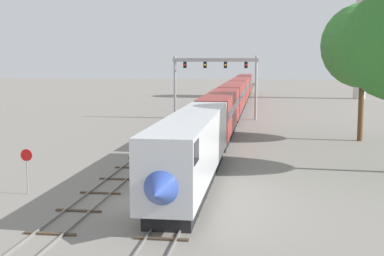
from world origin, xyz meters
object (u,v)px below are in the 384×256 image
object	(u,v)px
signal_gantry	(215,73)
trackside_tree_mid	(363,46)
passenger_train	(233,98)
stop_sign	(27,165)

from	to	relation	value
signal_gantry	trackside_tree_mid	xyz separation A→B (m)	(16.89, -18.19, 3.31)
passenger_train	stop_sign	world-z (taller)	passenger_train
passenger_train	stop_sign	bearing A→B (deg)	-101.37
signal_gantry	passenger_train	bearing A→B (deg)	68.62
passenger_train	stop_sign	distance (m)	50.74
passenger_train	signal_gantry	bearing A→B (deg)	-111.38
signal_gantry	trackside_tree_mid	size ratio (longest dim) A/B	0.85
stop_sign	trackside_tree_mid	distance (m)	36.55
passenger_train	signal_gantry	distance (m)	7.30
signal_gantry	trackside_tree_mid	bearing A→B (deg)	-47.13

